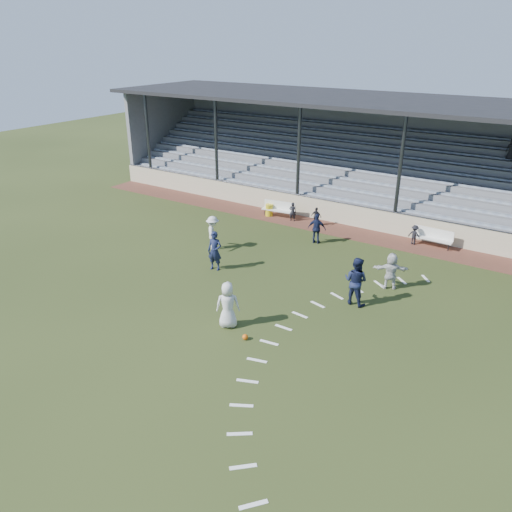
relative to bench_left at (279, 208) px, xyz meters
The scene contains 18 objects.
ground 11.17m from the bench_left, 71.13° to the right, with size 90.00×90.00×0.00m, color #2B3616.
cinder_track 3.66m from the bench_left, ahead, with size 34.00×2.00×0.02m, color #532B21.
retaining_wall 3.74m from the bench_left, 15.35° to the left, with size 34.00×0.18×1.20m, color #BFB293.
bench_left is the anchor object (origin of this frame).
bench_right 8.93m from the bench_left, ahead, with size 2.01×0.53×0.95m.
trash_bin 0.65m from the bench_left, 164.95° to the right, with size 0.44×0.44×0.71m, color gold.
football 13.29m from the bench_left, 64.54° to the right, with size 0.21×0.21×0.21m, color #D9590C.
player_white_lead 12.50m from the bench_left, 68.05° to the right, with size 0.88×0.57×1.80m, color silver.
player_navy_lead 8.00m from the bench_left, 81.01° to the right, with size 0.67×0.44×1.85m, color #151B3A.
player_navy_mid 10.84m from the bench_left, 43.06° to the right, with size 0.98×0.76×2.01m, color #151B3A.
player_white_wing 6.03m from the bench_left, 92.89° to the right, with size 1.12×0.65×1.74m, color silver.
player_navy_wing 4.46m from the bench_left, 33.43° to the right, with size 0.94×0.39×1.60m, color #151B3A.
player_white_back 10.16m from the bench_left, 31.56° to the right, with size 1.50×0.48×1.62m, color silver.
sub_left_near 1.04m from the bench_left, ahead, with size 0.41×0.27×1.11m, color black.
sub_left_far 2.54m from the bench_left, ahead, with size 0.63×0.26×1.07m, color black.
sub_right 8.04m from the bench_left, ahead, with size 0.67×0.39×1.04m, color black.
grandstand 6.94m from the bench_left, 57.63° to the left, with size 34.60×9.00×6.61m.
penalty_arc 13.10m from the bench_left, 53.79° to the right, with size 3.89×14.63×0.01m.
Camera 1 is at (10.65, -13.86, 9.92)m, focal length 35.00 mm.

